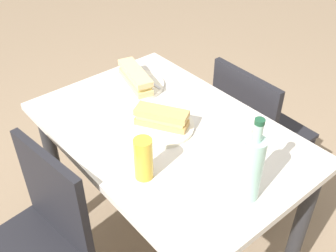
{
  "coord_description": "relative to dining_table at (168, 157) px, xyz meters",
  "views": [
    {
      "loc": [
        0.93,
        -0.78,
        1.73
      ],
      "look_at": [
        0.0,
        0.0,
        0.8
      ],
      "focal_mm": 42.83,
      "sensor_mm": 36.0,
      "label": 1
    }
  ],
  "objects": [
    {
      "name": "chair_far",
      "position": [
        -0.0,
        0.56,
        -0.15
      ],
      "size": [
        0.41,
        0.41,
        0.85
      ],
      "color": "black",
      "rests_on": "ground"
    },
    {
      "name": "ground_plane",
      "position": [
        0.0,
        0.0,
        -0.64
      ],
      "size": [
        8.0,
        8.0,
        0.0
      ],
      "primitive_type": "plane",
      "color": "#8C755B"
    },
    {
      "name": "knife_far",
      "position": [
        -0.33,
        0.15,
        0.16
      ],
      "size": [
        0.18,
        0.01,
        0.01
      ],
      "color": "silver",
      "rests_on": "plate_far"
    },
    {
      "name": "dining_table",
      "position": [
        0.0,
        0.0,
        0.0
      ],
      "size": [
        1.07,
        0.72,
        0.78
      ],
      "color": "beige",
      "rests_on": "ground"
    },
    {
      "name": "chair_near",
      "position": [
        -0.09,
        -0.56,
        -0.15
      ],
      "size": [
        0.44,
        0.44,
        0.85
      ],
      "color": "black",
      "rests_on": "ground"
    },
    {
      "name": "water_bottle",
      "position": [
        0.42,
        -0.03,
        0.26
      ],
      "size": [
        0.07,
        0.07,
        0.3
      ],
      "color": "#99C6B7",
      "rests_on": "dining_table"
    },
    {
      "name": "baguette_sandwich_near",
      "position": [
        -0.03,
        -0.01,
        0.19
      ],
      "size": [
        0.21,
        0.16,
        0.07
      ],
      "color": "tan",
      "rests_on": "plate_near"
    },
    {
      "name": "beer_glass",
      "position": [
        0.14,
        -0.22,
        0.22
      ],
      "size": [
        0.06,
        0.06,
        0.16
      ],
      "primitive_type": "cylinder",
      "color": "gold",
      "rests_on": "dining_table"
    },
    {
      "name": "knife_near",
      "position": [
        -0.07,
        0.03,
        0.16
      ],
      "size": [
        0.16,
        0.1,
        0.01
      ],
      "color": "silver",
      "rests_on": "plate_near"
    },
    {
      "name": "plate_far",
      "position": [
        -0.33,
        0.09,
        0.15
      ],
      "size": [
        0.25,
        0.25,
        0.01
      ],
      "primitive_type": "cylinder",
      "color": "silver",
      "rests_on": "dining_table"
    },
    {
      "name": "olive_bowl",
      "position": [
        0.19,
        0.22,
        0.15
      ],
      "size": [
        0.08,
        0.08,
        0.03
      ],
      "primitive_type": "cylinder",
      "color": "silver",
      "rests_on": "dining_table"
    },
    {
      "name": "plate_near",
      "position": [
        -0.03,
        -0.01,
        0.15
      ],
      "size": [
        0.25,
        0.25,
        0.01
      ],
      "primitive_type": "cylinder",
      "color": "silver",
      "rests_on": "dining_table"
    },
    {
      "name": "baguette_sandwich_far",
      "position": [
        -0.33,
        0.09,
        0.19
      ],
      "size": [
        0.26,
        0.13,
        0.07
      ],
      "color": "#DBB77A",
      "rests_on": "plate_far"
    }
  ]
}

